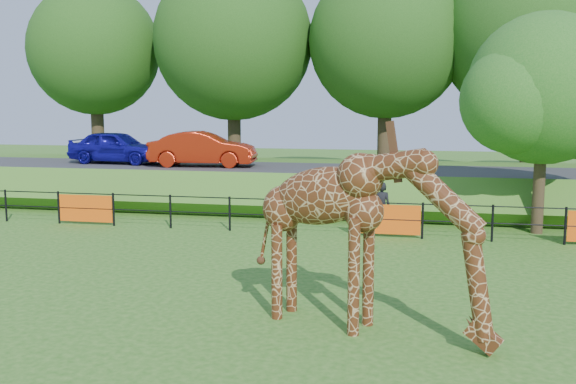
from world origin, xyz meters
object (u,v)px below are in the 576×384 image
Objects in this scene: car_red at (203,149)px; tree_east at (547,95)px; giraffe at (369,240)px; visitor at (381,207)px; car_blue at (116,147)px.

car_red is 0.65× the size of tree_east.
car_red is 13.51m from tree_east.
giraffe reaches higher than visitor.
car_red is (4.15, -0.53, 0.01)m from car_blue.
visitor is at bearing 112.05° from giraffe.
giraffe reaches higher than car_red.
car_blue is 4.18m from car_red.
giraffe is 11.15m from tree_east.
car_red is at bearing -36.76° from visitor.
tree_east is at bearing -101.46° from car_blue.
car_blue is at bearing 76.95° from car_red.
tree_east is (16.74, -4.95, 2.15)m from car_blue.
tree_east reaches higher than car_red.
giraffe is 0.68× the size of tree_east.
car_blue is 13.27m from visitor.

